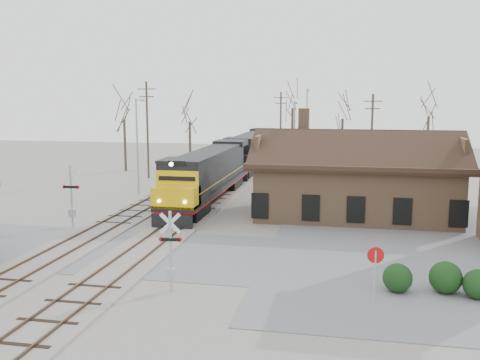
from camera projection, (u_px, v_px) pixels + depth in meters
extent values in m
plane|color=gray|center=(143.00, 252.00, 30.48)|extent=(140.00, 140.00, 0.00)
cube|color=slate|center=(143.00, 252.00, 30.48)|extent=(60.00, 9.00, 0.03)
cube|color=slate|center=(462.00, 249.00, 30.90)|extent=(22.00, 26.00, 0.03)
cube|color=gray|center=(209.00, 201.00, 45.01)|extent=(3.40, 90.00, 0.12)
cube|color=#473323|center=(200.00, 200.00, 45.13)|extent=(0.08, 90.00, 0.14)
cube|color=#473323|center=(217.00, 200.00, 44.86)|extent=(0.08, 90.00, 0.14)
cube|color=gray|center=(158.00, 199.00, 45.87)|extent=(3.40, 90.00, 0.12)
cube|color=#473323|center=(150.00, 198.00, 45.99)|extent=(0.08, 90.00, 0.14)
cube|color=#473323|center=(166.00, 198.00, 45.72)|extent=(0.08, 90.00, 0.14)
cube|color=#936A4C|center=(355.00, 189.00, 39.50)|extent=(14.00, 8.00, 4.00)
cube|color=black|center=(356.00, 161.00, 39.18)|extent=(15.20, 9.20, 0.30)
cube|color=black|center=(357.00, 151.00, 36.80)|extent=(15.00, 4.71, 2.66)
cube|color=black|center=(356.00, 145.00, 41.26)|extent=(15.00, 4.71, 2.66)
cube|color=#936A4C|center=(304.00, 123.00, 40.99)|extent=(0.80, 0.80, 2.20)
cube|color=black|center=(187.00, 210.00, 39.00)|extent=(2.50, 3.99, 1.00)
cube|color=black|center=(226.00, 183.00, 51.59)|extent=(2.50, 3.99, 1.00)
cube|color=black|center=(210.00, 185.00, 45.17)|extent=(3.00, 19.97, 0.35)
cube|color=maroon|center=(210.00, 188.00, 45.21)|extent=(3.02, 19.97, 0.12)
cube|color=black|center=(213.00, 165.00, 46.15)|extent=(2.60, 14.48, 2.80)
cube|color=black|center=(183.00, 181.00, 37.77)|extent=(3.00, 2.80, 2.80)
cube|color=#E2B40B|center=(176.00, 197.00, 36.26)|extent=(3.00, 1.80, 1.40)
cube|color=black|center=(172.00, 222.00, 35.52)|extent=(2.80, 0.25, 1.00)
cylinder|color=#FFF2CC|center=(171.00, 164.00, 35.01)|extent=(0.28, 0.10, 0.28)
cube|color=black|center=(241.00, 172.00, 58.85)|extent=(2.50, 3.99, 1.00)
cube|color=black|center=(260.00, 159.00, 71.44)|extent=(2.50, 3.99, 1.00)
cube|color=black|center=(251.00, 158.00, 65.02)|extent=(3.00, 19.97, 0.35)
cube|color=maroon|center=(251.00, 160.00, 65.06)|extent=(3.02, 19.97, 0.12)
cube|color=black|center=(253.00, 145.00, 65.99)|extent=(2.60, 14.48, 2.80)
cube|color=black|center=(240.00, 152.00, 57.62)|extent=(3.00, 2.80, 2.80)
cube|color=black|center=(236.00, 161.00, 56.10)|extent=(3.00, 1.80, 1.40)
cube|color=black|center=(235.00, 177.00, 55.37)|extent=(2.80, 0.25, 1.00)
cylinder|color=#A5A8AD|center=(171.00, 251.00, 24.08)|extent=(0.13, 0.13, 3.72)
cube|color=silver|center=(170.00, 223.00, 23.88)|extent=(0.97, 0.17, 0.97)
cube|color=silver|center=(170.00, 223.00, 23.88)|extent=(0.97, 0.17, 0.97)
cube|color=black|center=(170.00, 239.00, 24.00)|extent=(0.85, 0.26, 0.14)
cylinder|color=#B20C0C|center=(161.00, 239.00, 24.02)|extent=(0.23, 0.11, 0.22)
cylinder|color=#B20C0C|center=(180.00, 240.00, 23.97)|extent=(0.23, 0.11, 0.22)
cube|color=#A5A8AD|center=(171.00, 273.00, 24.24)|extent=(0.37, 0.28, 0.46)
cylinder|color=#A5A8AD|center=(71.00, 196.00, 36.05)|extent=(0.15, 0.15, 4.24)
cube|color=silver|center=(70.00, 175.00, 35.83)|extent=(1.11, 0.08, 1.11)
cube|color=silver|center=(70.00, 175.00, 35.83)|extent=(1.11, 0.08, 1.11)
cube|color=black|center=(71.00, 187.00, 35.96)|extent=(0.96, 0.18, 0.16)
cylinder|color=#B20C0C|center=(78.00, 187.00, 35.88)|extent=(0.26, 0.09, 0.25)
cylinder|color=#B20C0C|center=(64.00, 187.00, 36.03)|extent=(0.26, 0.09, 0.25)
cube|color=#A5A8AD|center=(72.00, 213.00, 36.23)|extent=(0.42, 0.32, 0.53)
cylinder|color=#A5A8AD|center=(375.00, 276.00, 22.93)|extent=(0.08, 0.08, 2.28)
cylinder|color=#B20C0C|center=(376.00, 255.00, 22.78)|extent=(0.72, 0.12, 0.72)
sphere|color=black|center=(398.00, 278.00, 24.11)|extent=(1.33, 1.33, 1.33)
sphere|color=black|center=(446.00, 278.00, 23.96)|extent=(1.46, 1.46, 1.46)
sphere|color=black|center=(478.00, 284.00, 23.29)|extent=(1.32, 1.32, 1.32)
cylinder|color=#A5A8AD|center=(137.00, 147.00, 47.77)|extent=(0.18, 0.18, 8.61)
cylinder|color=#A5A8AD|center=(140.00, 100.00, 48.00)|extent=(0.12, 1.80, 0.12)
cube|color=#A5A8AD|center=(143.00, 101.00, 48.79)|extent=(0.25, 0.50, 0.12)
cylinder|color=#A5A8AD|center=(294.00, 149.00, 47.25)|extent=(0.18, 0.18, 8.39)
cylinder|color=#A5A8AD|center=(296.00, 102.00, 47.50)|extent=(0.12, 1.80, 0.12)
cube|color=#A5A8AD|center=(296.00, 103.00, 48.29)|extent=(0.25, 0.50, 0.12)
cylinder|color=#A5A8AD|center=(306.00, 132.00, 59.82)|extent=(0.18, 0.18, 9.69)
cylinder|color=#A5A8AD|center=(308.00, 89.00, 59.96)|extent=(0.12, 1.80, 0.12)
cube|color=#A5A8AD|center=(308.00, 90.00, 60.75)|extent=(0.25, 0.50, 0.12)
cylinder|color=#382D23|center=(147.00, 130.00, 57.57)|extent=(0.24, 0.24, 10.39)
cube|color=#382D23|center=(146.00, 89.00, 56.90)|extent=(2.00, 0.10, 0.10)
cube|color=#382D23|center=(147.00, 97.00, 57.02)|extent=(1.60, 0.10, 0.10)
cylinder|color=#382D23|center=(281.00, 126.00, 75.28)|extent=(0.24, 0.24, 9.46)
cube|color=#382D23|center=(281.00, 98.00, 74.67)|extent=(2.00, 0.10, 0.10)
cube|color=#382D23|center=(281.00, 103.00, 74.80)|extent=(1.60, 0.10, 0.10)
cylinder|color=#382D23|center=(372.00, 136.00, 58.37)|extent=(0.24, 0.24, 9.10)
cube|color=#382D23|center=(373.00, 101.00, 57.79)|extent=(2.00, 0.10, 0.10)
cube|color=#382D23|center=(373.00, 109.00, 57.92)|extent=(1.60, 0.10, 0.10)
cylinder|color=#382D23|center=(125.00, 145.00, 63.35)|extent=(0.32, 0.32, 6.17)
cylinder|color=#382D23|center=(190.00, 144.00, 68.22)|extent=(0.32, 0.32, 5.63)
cylinder|color=#382D23|center=(292.00, 134.00, 74.26)|extent=(0.32, 0.32, 7.25)
cylinder|color=#382D23|center=(342.00, 143.00, 67.75)|extent=(0.32, 0.32, 6.05)
cylinder|color=#382D23|center=(427.00, 143.00, 65.47)|extent=(0.32, 0.32, 6.38)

